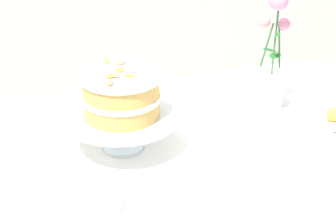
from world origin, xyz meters
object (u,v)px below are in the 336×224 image
layer_cake (121,93)px  cake_stand (122,121)px  flower_vase (273,68)px  fallen_rose (334,115)px  teacup (103,204)px  dining_table (199,187)px

layer_cake → cake_stand: bearing=26.6°
flower_vase → fallen_rose: flower_vase is taller
teacup → fallen_rose: (0.73, 0.20, -0.01)m
layer_cake → flower_vase: flower_vase is taller
dining_table → cake_stand: cake_stand is taller
flower_vase → fallen_rose: bearing=-51.3°
dining_table → flower_vase: 0.44m
layer_cake → dining_table: bearing=-33.3°
layer_cake → fallen_rose: size_ratio=1.95×
cake_stand → teacup: (-0.11, -0.25, -0.06)m
dining_table → fallen_rose: 0.47m
teacup → fallen_rose: 0.76m
fallen_rose → flower_vase: bearing=128.7°
teacup → fallen_rose: bearing=15.1°
cake_stand → teacup: 0.28m
dining_table → cake_stand: (-0.17, 0.11, 0.17)m
cake_stand → layer_cake: (-0.00, -0.00, 0.08)m
layer_cake → teacup: 0.31m
cake_stand → layer_cake: layer_cake is taller
cake_stand → teacup: bearing=-114.4°
cake_stand → flower_vase: bearing=11.4°
layer_cake → flower_vase: (0.50, 0.10, -0.04)m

